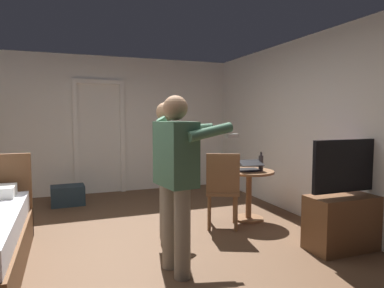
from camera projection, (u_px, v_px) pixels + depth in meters
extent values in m
plane|color=brown|center=(130.00, 254.00, 3.62)|extent=(6.72, 6.72, 0.00)
cube|color=silver|center=(99.00, 125.00, 6.41)|extent=(5.38, 0.12, 2.57)
cube|color=silver|center=(330.00, 129.00, 4.43)|extent=(0.12, 6.35, 2.57)
cube|color=white|center=(76.00, 140.00, 6.21)|extent=(0.08, 0.08, 2.05)
cube|color=white|center=(123.00, 139.00, 6.51)|extent=(0.08, 0.08, 2.05)
cube|color=white|center=(98.00, 82.00, 6.27)|extent=(0.93, 0.08, 0.08)
cube|color=brown|center=(347.00, 222.00, 3.74)|extent=(0.92, 0.40, 0.60)
cube|color=black|center=(351.00, 165.00, 3.67)|extent=(0.98, 0.05, 0.57)
cube|color=#603E75|center=(348.00, 165.00, 3.70)|extent=(0.92, 0.01, 0.51)
cylinder|color=brown|center=(249.00, 196.00, 4.77)|extent=(0.08, 0.08, 0.67)
cylinder|color=brown|center=(248.00, 218.00, 4.80)|extent=(0.42, 0.42, 0.03)
cylinder|color=brown|center=(249.00, 172.00, 4.74)|extent=(0.69, 0.69, 0.03)
cube|color=black|center=(247.00, 170.00, 4.73)|extent=(0.34, 0.25, 0.02)
cube|color=black|center=(251.00, 163.00, 4.60)|extent=(0.34, 0.23, 0.07)
cube|color=navy|center=(251.00, 163.00, 4.61)|extent=(0.31, 0.19, 0.05)
cylinder|color=#332E2E|center=(261.00, 163.00, 4.71)|extent=(0.06, 0.06, 0.21)
cylinder|color=#332E2E|center=(261.00, 154.00, 4.70)|extent=(0.03, 0.03, 0.05)
cylinder|color=brown|center=(234.00, 207.00, 4.64)|extent=(0.04, 0.04, 0.45)
cylinder|color=brown|center=(210.00, 206.00, 4.66)|extent=(0.04, 0.04, 0.45)
cylinder|color=brown|center=(236.00, 214.00, 4.30)|extent=(0.04, 0.04, 0.45)
cylinder|color=brown|center=(209.00, 213.00, 4.32)|extent=(0.04, 0.04, 0.45)
cube|color=brown|center=(222.00, 192.00, 4.46)|extent=(0.56, 0.56, 0.04)
cube|color=brown|center=(223.00, 173.00, 4.27)|extent=(0.40, 0.21, 0.50)
cylinder|color=gray|center=(170.00, 226.00, 3.26)|extent=(0.15, 0.15, 0.83)
cylinder|color=gray|center=(182.00, 233.00, 3.04)|extent=(0.15, 0.15, 0.83)
cube|color=#3F664C|center=(176.00, 154.00, 3.09)|extent=(0.33, 0.48, 0.59)
sphere|color=#936B4C|center=(175.00, 108.00, 3.05)|extent=(0.22, 0.22, 0.22)
cylinder|color=#3F664C|center=(172.00, 140.00, 3.34)|extent=(0.34, 0.14, 0.47)
cylinder|color=#3F664C|center=(210.00, 132.00, 2.96)|extent=(0.45, 0.16, 0.17)
cube|color=white|center=(232.00, 136.00, 3.05)|extent=(0.12, 0.05, 0.04)
cylinder|color=gray|center=(166.00, 204.00, 4.07)|extent=(0.15, 0.15, 0.81)
cylinder|color=gray|center=(167.00, 209.00, 3.85)|extent=(0.15, 0.15, 0.81)
cube|color=#3F664C|center=(166.00, 148.00, 3.90)|extent=(0.34, 0.44, 0.57)
sphere|color=#936B4C|center=(166.00, 112.00, 3.87)|extent=(0.22, 0.22, 0.22)
cylinder|color=#3F664C|center=(172.00, 137.00, 4.12)|extent=(0.33, 0.16, 0.47)
cylinder|color=#3F664C|center=(190.00, 129.00, 3.70)|extent=(0.51, 0.20, 0.12)
cube|color=white|center=(213.00, 130.00, 3.71)|extent=(0.12, 0.06, 0.04)
cube|color=#1E2D38|center=(68.00, 195.00, 5.57)|extent=(0.54, 0.39, 0.32)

